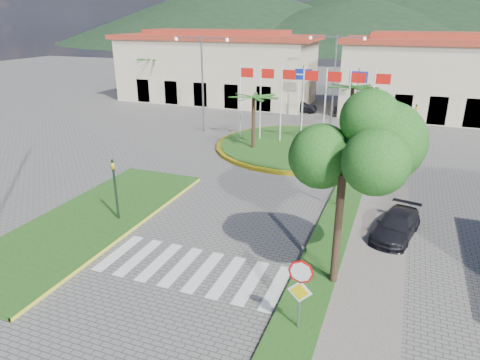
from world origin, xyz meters
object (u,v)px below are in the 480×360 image
(roundabout_island, at_px, (299,146))
(car_dark_b, at_px, (354,111))
(stop_sign, at_px, (300,285))
(car_side_right, at_px, (396,226))
(car_dark_a, at_px, (300,106))
(white_van, at_px, (238,102))
(deciduous_tree, at_px, (345,153))

(roundabout_island, bearing_deg, car_dark_b, 78.29)
(stop_sign, height_order, car_side_right, stop_sign)
(car_dark_a, bearing_deg, roundabout_island, -170.50)
(stop_sign, bearing_deg, car_dark_b, 94.14)
(car_dark_a, xyz_separation_m, car_side_right, (10.66, -25.32, -0.06))
(white_van, xyz_separation_m, car_dark_a, (6.93, 0.18, -0.02))
(car_dark_a, height_order, car_side_right, car_dark_a)
(car_dark_a, bearing_deg, white_van, 87.34)
(roundabout_island, distance_m, car_dark_a, 13.44)
(deciduous_tree, height_order, car_side_right, deciduous_tree)
(car_dark_a, distance_m, car_side_right, 27.47)
(stop_sign, height_order, white_van, stop_sign)
(deciduous_tree, xyz_separation_m, car_dark_b, (-2.94, 29.32, -4.53))
(car_dark_a, bearing_deg, car_side_right, -161.30)
(roundabout_island, relative_size, deciduous_tree, 1.87)
(white_van, height_order, car_side_right, white_van)
(car_dark_a, height_order, car_dark_b, car_dark_b)
(car_dark_b, xyz_separation_m, car_side_right, (4.94, -24.58, -0.08))
(car_side_right, bearing_deg, white_van, 136.78)
(white_van, relative_size, car_dark_b, 1.20)
(stop_sign, bearing_deg, deciduous_tree, 78.82)
(stop_sign, relative_size, deciduous_tree, 0.39)
(roundabout_island, xyz_separation_m, stop_sign, (4.90, -20.04, 1.61))
(stop_sign, bearing_deg, car_side_right, 71.52)
(deciduous_tree, bearing_deg, car_side_right, 67.12)
(car_dark_a, xyz_separation_m, car_dark_b, (5.72, -0.73, 0.01))
(roundabout_island, distance_m, deciduous_tree, 18.55)
(white_van, xyz_separation_m, car_dark_b, (12.66, -0.56, -0.01))
(deciduous_tree, height_order, car_dark_b, deciduous_tree)
(white_van, bearing_deg, stop_sign, -159.75)
(roundabout_island, height_order, car_dark_a, roundabout_island)
(white_van, bearing_deg, car_dark_b, -96.76)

